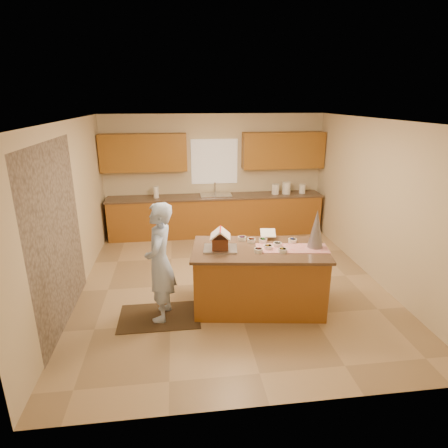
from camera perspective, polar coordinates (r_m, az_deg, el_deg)
The scene contains 28 objects.
floor at distance 6.52m, azimuth 1.11°, elevation -8.89°, with size 5.50×5.50×0.00m, color tan.
ceiling at distance 5.79m, azimuth 1.28°, elevation 15.55°, with size 5.50×5.50×0.00m, color silver.
wall_back at distance 8.67m, azimuth -1.48°, elevation 7.57°, with size 5.50×5.50×0.00m, color beige.
wall_front at distance 3.50m, azimuth 7.85°, elevation -9.80°, with size 5.50×5.50×0.00m, color beige.
wall_left at distance 6.18m, azimuth -22.43°, elevation 1.60°, with size 5.50×5.50×0.00m, color beige.
wall_right at distance 6.83m, azimuth 22.45°, elevation 3.13°, with size 5.50×5.50×0.00m, color beige.
stone_accent at distance 5.47m, azimuth -24.13°, elevation -1.83°, with size 2.50×2.50×0.00m, color gray.
window_curtain at distance 8.59m, azimuth -1.48°, elevation 9.49°, with size 1.05×0.03×1.00m, color white.
back_counter_base at distance 8.60m, azimuth -1.23°, elevation 1.23°, with size 4.80×0.60×0.88m, color brown.
back_counter_top at distance 8.48m, azimuth -1.25°, elevation 4.20°, with size 4.85×0.63×0.04m, color brown.
upper_cabinet_left at distance 8.39m, azimuth -12.16°, elevation 10.60°, with size 1.85×0.35×0.80m, color #9E6A22.
upper_cabinet_right at distance 8.70m, azimuth 9.01°, elevation 11.06°, with size 1.85×0.35×0.80m, color #9E6A22.
sink at distance 8.48m, azimuth -1.25°, elevation 4.13°, with size 0.70×0.45×0.12m, color silver.
faucet at distance 8.61m, azimuth -1.39°, elevation 5.52°, with size 0.03×0.03×0.28m, color silver.
island_base at distance 5.64m, azimuth 5.32°, elevation -8.38°, with size 1.86×0.93×0.91m, color brown.
island_top at distance 5.44m, azimuth 5.47°, elevation -3.91°, with size 1.94×1.01×0.04m, color brown.
table_runner at distance 5.49m, azimuth 10.33°, elevation -3.66°, with size 1.03×0.37×0.01m, color #A40B19.
baking_tray at distance 5.36m, azimuth -0.56°, elevation -3.78°, with size 0.48×0.35×0.03m, color silver.
cookbook at distance 5.78m, azimuth 6.73°, elevation -1.37°, with size 0.23×0.02×0.19m, color white.
tinsel_tree at distance 5.51m, azimuth 13.91°, elevation -0.71°, with size 0.23×0.23×0.57m, color #A6A4B0.
rug at distance 5.66m, azimuth -9.80°, elevation -13.75°, with size 1.16×0.75×0.01m, color black.
boy at distance 5.25m, azimuth -9.76°, elevation -5.79°, with size 0.62×0.41×1.70m, color #AFC9F8.
canister_a at distance 8.69m, azimuth 7.85°, elevation 5.31°, with size 0.17×0.17×0.23m, color white.
canister_b at distance 8.76m, azimuth 9.50°, elevation 5.47°, with size 0.19×0.19×0.27m, color white.
canister_c at distance 8.88m, azimuth 11.87°, elevation 5.30°, with size 0.15×0.15×0.21m, color white.
paper_towel at distance 8.41m, azimuth -10.34°, elevation 4.81°, with size 0.12×0.12×0.25m, color white.
gingerbread_house at distance 5.32m, azimuth -0.56°, elevation -2.57°, with size 0.32×0.33×0.29m.
candy_bowls at distance 5.53m, azimuth 6.55°, elevation -3.04°, with size 0.86×0.66×0.06m.
Camera 1 is at (-0.85, -5.72, 3.00)m, focal length 29.94 mm.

